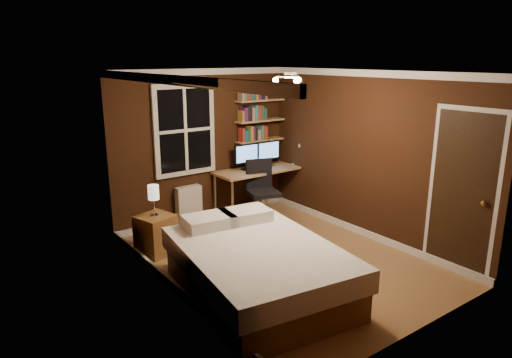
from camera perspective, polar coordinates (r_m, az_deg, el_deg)
floor at (r=6.33m, az=3.29°, el=-10.00°), size 4.20×4.20×0.00m
wall_back at (r=7.62m, az=-6.61°, el=4.12°), size 3.20×0.04×2.50m
wall_left at (r=5.09m, az=-10.63°, el=-1.53°), size 0.04×4.20×2.50m
wall_right at (r=7.02m, az=13.65°, el=2.86°), size 0.04×4.20×2.50m
ceiling at (r=5.74m, az=3.67°, el=13.23°), size 3.20×4.20×0.02m
window at (r=7.37m, az=-8.92°, el=6.05°), size 1.06×0.06×1.46m
door at (r=6.20m, az=24.33°, el=-1.79°), size 0.03×0.82×2.05m
door_knob at (r=6.04m, az=26.55°, el=-2.72°), size 0.06×0.06×0.06m
ceiling_fixture at (r=5.67m, az=4.31°, el=12.19°), size 0.44×0.44×0.18m
bookshelf_lower at (r=8.09m, az=0.50°, el=4.87°), size 0.92×0.22×0.03m
books_row_lower at (r=8.07m, az=0.50°, el=5.78°), size 0.54×0.16×0.23m
bookshelf_middle at (r=8.04m, az=0.51°, el=7.32°), size 0.92×0.22×0.03m
books_row_middle at (r=8.02m, az=0.51°, el=8.24°), size 0.48×0.16×0.23m
bookshelf_upper at (r=8.00m, az=0.51°, el=9.81°), size 0.92×0.22×0.03m
books_row_upper at (r=7.99m, az=0.52°, el=10.74°), size 0.54×0.16×0.23m
bed at (r=5.36m, az=0.16°, el=-11.06°), size 1.87×2.40×0.75m
nightstand at (r=6.55m, az=-12.40°, el=-6.80°), size 0.56×0.56×0.56m
bedside_lamp at (r=6.39m, az=-12.65°, el=-2.65°), size 0.15×0.15×0.44m
radiator at (r=7.58m, az=-8.39°, el=-3.26°), size 0.43×0.15×0.64m
desk at (r=7.96m, az=0.65°, el=0.91°), size 1.68×0.63×0.80m
monitor_left at (r=7.82m, az=-1.20°, el=2.79°), size 0.48×0.12×0.45m
monitor_right at (r=8.09m, az=1.55°, el=3.20°), size 0.48×0.12×0.45m
desk_lamp at (r=8.19m, az=5.25°, el=3.26°), size 0.14×0.32×0.44m
office_chair at (r=7.58m, az=0.75°, el=-2.45°), size 0.58×0.58×1.04m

